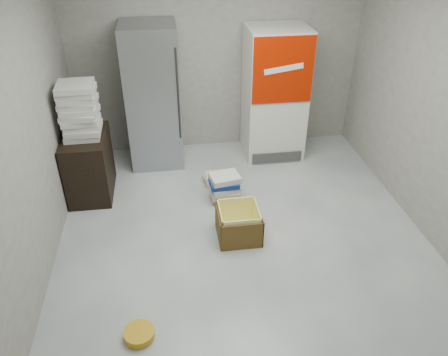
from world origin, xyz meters
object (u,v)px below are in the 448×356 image
Objects in this scene: cardboard_box at (239,225)px; wood_shelf at (89,165)px; steel_fridge at (153,97)px; coke_cooler at (274,94)px; phonebook_stack_main at (225,188)px.

wood_shelf is at bearing 146.30° from cardboard_box.
steel_fridge is 1.06× the size of coke_cooler.
coke_cooler is at bearing 66.42° from cardboard_box.
steel_fridge is 4.11× the size of cardboard_box.
steel_fridge reaches higher than cardboard_box.
steel_fridge is 1.65m from coke_cooler.
wood_shelf is 1.99× the size of phonebook_stack_main.
steel_fridge is 2.18m from cardboard_box.
steel_fridge is 4.74× the size of phonebook_stack_main.
steel_fridge is at bearing 179.82° from coke_cooler.
cardboard_box is at bearing -88.93° from phonebook_stack_main.
coke_cooler is 3.89× the size of cardboard_box.
phonebook_stack_main is at bearing -127.14° from coke_cooler.
cardboard_box is at bearing -113.45° from coke_cooler.
coke_cooler is at bearing 16.28° from wood_shelf.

